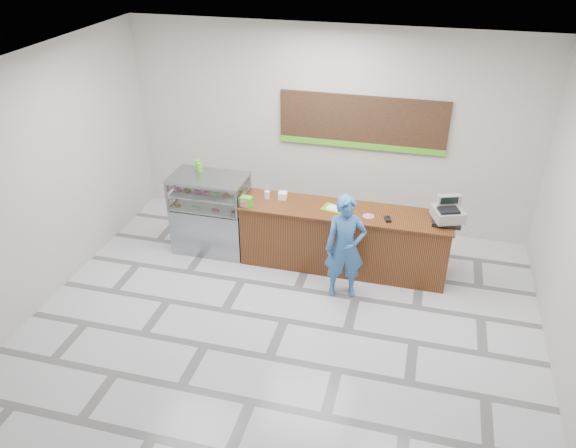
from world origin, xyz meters
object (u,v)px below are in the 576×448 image
(sales_counter, at_px, (344,239))
(customer, at_px, (345,247))
(cash_register, at_px, (448,213))
(serving_tray, at_px, (334,209))
(display_case, at_px, (211,213))

(sales_counter, distance_m, customer, 0.77)
(cash_register, xyz_separation_m, customer, (-1.37, -0.72, -0.37))
(sales_counter, xyz_separation_m, customer, (0.13, -0.70, 0.29))
(cash_register, bearing_deg, sales_counter, 160.25)
(cash_register, bearing_deg, serving_tray, 160.55)
(sales_counter, height_order, customer, customer)
(display_case, height_order, customer, customer)
(cash_register, height_order, customer, customer)
(sales_counter, bearing_deg, serving_tray, -176.41)
(display_case, bearing_deg, sales_counter, 0.00)
(display_case, height_order, cash_register, cash_register)
(sales_counter, distance_m, serving_tray, 0.55)
(display_case, distance_m, customer, 2.45)
(sales_counter, distance_m, cash_register, 1.64)
(sales_counter, height_order, cash_register, cash_register)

